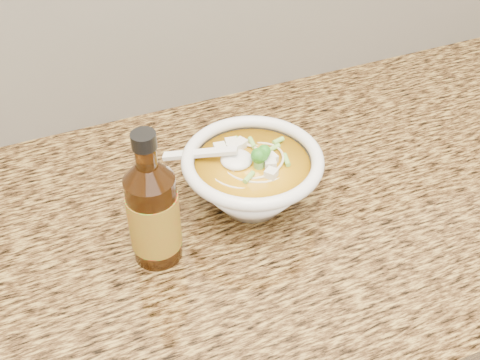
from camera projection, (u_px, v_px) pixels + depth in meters
name	position (u px, v px, depth m)	size (l,w,h in m)	color
counter_slab	(195.00, 233.00, 0.91)	(4.00, 0.68, 0.04)	olive
soup_bowl	(252.00, 179.00, 0.90)	(0.22, 0.21, 0.12)	white
hot_sauce_bottle	(153.00, 213.00, 0.80)	(0.09, 0.09, 0.21)	#3E1E08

